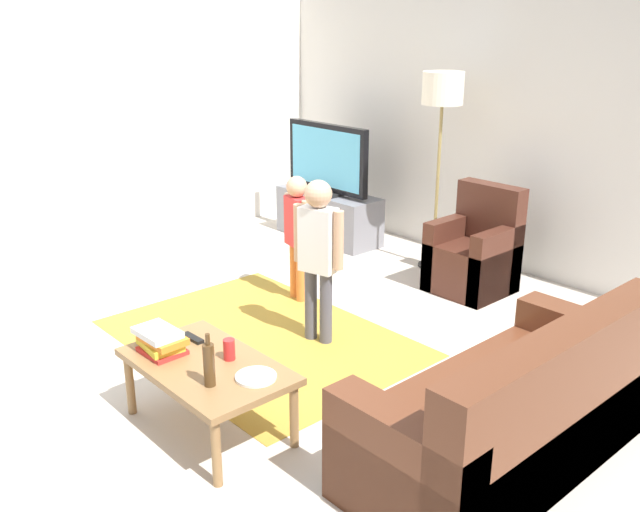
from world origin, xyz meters
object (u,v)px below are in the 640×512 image
object	(u,v)px
floor_lamp	(442,99)
armchair	(476,256)
child_center	(318,247)
plate	(256,377)
book_stack	(161,341)
soda_can	(229,349)
tv_stand	(328,216)
bottle	(209,364)
couch	(517,417)
tv	(327,159)
coffee_table	(207,371)
tv_remote	(193,338)
child_near_tv	(297,227)

from	to	relation	value
floor_lamp	armchair	bearing A→B (deg)	-17.57
child_center	plate	size ratio (longest dim) A/B	5.39
child_center	book_stack	xyz separation A→B (m)	(0.16, -1.34, -0.22)
book_stack	soda_can	bearing A→B (deg)	35.98
tv_stand	bottle	world-z (taller)	bottle
tv_stand	couch	size ratio (longest dim) A/B	0.67
tv_stand	tv	xyz separation A→B (m)	(0.00, -0.02, 0.60)
coffee_table	tv_remote	size ratio (longest dim) A/B	5.88
tv	plate	size ratio (longest dim) A/B	5.00
armchair	child_center	distance (m)	1.72
armchair	coffee_table	distance (m)	2.90
child_center	bottle	size ratio (longest dim) A/B	4.06
tv_remote	tv_stand	bearing A→B (deg)	121.36
tv_remote	plate	size ratio (longest dim) A/B	0.77
bottle	tv_remote	xyz separation A→B (m)	(-0.52, 0.22, -0.11)
book_stack	plate	size ratio (longest dim) A/B	1.39
tv_stand	child_near_tv	world-z (taller)	child_near_tv
couch	coffee_table	distance (m)	1.67
tv_stand	bottle	bearing A→B (deg)	-51.67
tv	book_stack	size ratio (longest dim) A/B	3.59
bottle	book_stack	bearing A→B (deg)	179.93
floor_lamp	tv_stand	bearing A→B (deg)	-173.30
tv	tv_stand	bearing A→B (deg)	90.00
bottle	soda_can	world-z (taller)	bottle
floor_lamp	plate	world-z (taller)	floor_lamp
tv	book_stack	bearing A→B (deg)	-57.76
tv	child_center	bearing A→B (deg)	-43.92
child_near_tv	bottle	size ratio (longest dim) A/B	3.55
couch	bottle	xyz separation A→B (m)	(-1.13, -1.11, 0.25)
floor_lamp	book_stack	bearing A→B (deg)	-79.17
child_center	bottle	world-z (taller)	child_center
book_stack	armchair	bearing A→B (deg)	90.12
book_stack	tv_remote	xyz separation A→B (m)	(-0.02, 0.22, -0.06)
tv_stand	child_center	size ratio (longest dim) A/B	1.01
armchair	soda_can	world-z (taller)	armchair
tv	armchair	size ratio (longest dim) A/B	1.22
soda_can	child_near_tv	bearing A→B (deg)	128.42
soda_can	armchair	bearing A→B (deg)	96.94
child_center	soda_can	size ratio (longest dim) A/B	9.89
book_stack	soda_can	size ratio (longest dim) A/B	2.55
coffee_table	plate	xyz separation A→B (m)	(0.32, 0.10, 0.06)
child_near_tv	tv_remote	distance (m)	1.74
armchair	coffee_table	xyz separation A→B (m)	(0.29, -2.88, 0.07)
tv_stand	book_stack	xyz separation A→B (m)	(1.90, -3.04, 0.25)
tv	soda_can	world-z (taller)	tv
child_center	coffee_table	distance (m)	1.34
soda_can	tv_remote	bearing A→B (deg)	-176.73
couch	book_stack	size ratio (longest dim) A/B	5.88
soda_can	floor_lamp	bearing A→B (deg)	107.66
bottle	child_center	bearing A→B (deg)	116.22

